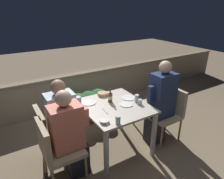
{
  "coord_description": "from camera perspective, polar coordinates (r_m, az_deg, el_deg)",
  "views": [
    {
      "loc": [
        -1.36,
        -2.15,
        2.08
      ],
      "look_at": [
        0.0,
        0.07,
        0.97
      ],
      "focal_mm": 32.0,
      "sensor_mm": 36.0,
      "label": 1
    }
  ],
  "objects": [
    {
      "name": "person_coral_top",
      "position": [
        2.55,
        -11.92,
        -12.69
      ],
      "size": [
        0.47,
        0.26,
        1.22
      ],
      "color": "#282833",
      "rests_on": "ground_plane"
    },
    {
      "name": "plate_1",
      "position": [
        2.89,
        4.08,
        -4.26
      ],
      "size": [
        0.19,
        0.19,
        0.01
      ],
      "color": "white",
      "rests_on": "dining_table"
    },
    {
      "name": "planter_hedge",
      "position": [
        3.84,
        -6.26,
        -4.21
      ],
      "size": [
        0.75,
        0.47,
        0.58
      ],
      "color": "brown",
      "rests_on": "ground_plane"
    },
    {
      "name": "ground_plane",
      "position": [
        3.29,
        0.69,
        -16.21
      ],
      "size": [
        16.0,
        16.0,
        0.0
      ],
      "primitive_type": "plane",
      "color": "#847056"
    },
    {
      "name": "beer_bottle",
      "position": [
        2.93,
        -0.44,
        -2.08
      ],
      "size": [
        0.07,
        0.07,
        0.22
      ],
      "color": "brown",
      "rests_on": "dining_table"
    },
    {
      "name": "bowl_0",
      "position": [
        3.16,
        -2.71,
        -1.24
      ],
      "size": [
        0.16,
        0.16,
        0.05
      ],
      "color": "tan",
      "rests_on": "dining_table"
    },
    {
      "name": "parapet_wall",
      "position": [
        4.37,
        -10.76,
        -0.24
      ],
      "size": [
        9.0,
        0.18,
        0.75
      ],
      "color": "gray",
      "rests_on": "ground_plane"
    },
    {
      "name": "chair_right_near",
      "position": [
        3.39,
        15.78,
        -5.32
      ],
      "size": [
        0.47,
        0.46,
        0.86
      ],
      "color": "tan",
      "rests_on": "ground_plane"
    },
    {
      "name": "plate_0",
      "position": [
        3.1,
        4.7,
        -2.34
      ],
      "size": [
        0.21,
        0.21,
        0.01
      ],
      "color": "white",
      "rests_on": "dining_table"
    },
    {
      "name": "dining_table",
      "position": [
        2.92,
        0.75,
        -6.22
      ],
      "size": [
        0.89,
        0.97,
        0.75
      ],
      "color": "#BCB2A3",
      "rests_on": "ground_plane"
    },
    {
      "name": "person_navy_jumper",
      "position": [
        3.18,
        13.61,
        -3.72
      ],
      "size": [
        0.47,
        0.26,
        1.34
      ],
      "color": "#282833",
      "rests_on": "ground_plane"
    },
    {
      "name": "glass_cup_0",
      "position": [
        2.42,
        1.72,
        -8.69
      ],
      "size": [
        0.06,
        0.06,
        0.11
      ],
      "color": "silver",
      "rests_on": "dining_table"
    },
    {
      "name": "glass_cup_1",
      "position": [
        2.97,
        7.07,
        -2.52
      ],
      "size": [
        0.06,
        0.06,
        0.11
      ],
      "color": "silver",
      "rests_on": "dining_table"
    },
    {
      "name": "person_blue_shirt",
      "position": [
        2.82,
        -13.47,
        -8.81
      ],
      "size": [
        0.47,
        0.26,
        1.23
      ],
      "color": "#282833",
      "rests_on": "ground_plane"
    },
    {
      "name": "plate_2",
      "position": [
        2.96,
        -6.65,
        -3.73
      ],
      "size": [
        0.21,
        0.21,
        0.01
      ],
      "color": "silver",
      "rests_on": "dining_table"
    },
    {
      "name": "bowl_1",
      "position": [
        2.47,
        -2.17,
        -8.98
      ],
      "size": [
        0.12,
        0.12,
        0.04
      ],
      "color": "beige",
      "rests_on": "dining_table"
    },
    {
      "name": "fork_0",
      "position": [
        2.72,
        -1.99,
        -6.09
      ],
      "size": [
        0.04,
        0.17,
        0.01
      ],
      "color": "silver",
      "rests_on": "dining_table"
    },
    {
      "name": "chair_right_far",
      "position": [
        3.63,
        12.31,
        -2.95
      ],
      "size": [
        0.47,
        0.46,
        0.86
      ],
      "color": "tan",
      "rests_on": "ground_plane"
    },
    {
      "name": "chair_left_near",
      "position": [
        2.56,
        -16.14,
        -15.56
      ],
      "size": [
        0.47,
        0.46,
        0.86
      ],
      "color": "tan",
      "rests_on": "ground_plane"
    },
    {
      "name": "glass_cup_2",
      "position": [
        2.91,
        7.98,
        -3.52
      ],
      "size": [
        0.06,
        0.06,
        0.08
      ],
      "color": "silver",
      "rests_on": "dining_table"
    },
    {
      "name": "chair_left_far",
      "position": [
        2.84,
        -17.21,
        -11.51
      ],
      "size": [
        0.47,
        0.46,
        0.86
      ],
      "color": "tan",
      "rests_on": "ground_plane"
    }
  ]
}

